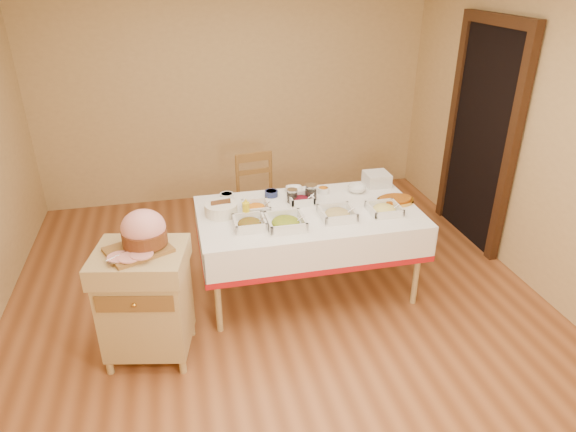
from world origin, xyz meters
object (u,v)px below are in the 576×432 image
at_px(dining_chair, 259,198).
at_px(bread_basket, 221,209).
at_px(preserve_jar_right, 311,193).
at_px(brass_platter, 395,200).
at_px(dining_table, 308,228).
at_px(ham_on_board, 143,233).
at_px(butcher_cart, 145,298).
at_px(mustard_bottle, 246,210).
at_px(plate_stack, 377,179).
at_px(preserve_jar_left, 292,196).

height_order(dining_chair, bread_basket, dining_chair).
distance_m(preserve_jar_right, brass_platter, 0.73).
distance_m(dining_table, bread_basket, 0.75).
bearing_deg(dining_table, ham_on_board, -157.49).
bearing_deg(dining_chair, dining_table, -75.41).
bearing_deg(butcher_cart, mustard_bottle, 33.26).
relative_size(ham_on_board, brass_platter, 1.29).
bearing_deg(dining_table, brass_platter, -0.15).
bearing_deg(ham_on_board, preserve_jar_right, 28.87).
xyz_separation_m(butcher_cart, plate_stack, (2.08, 0.96, 0.33)).
bearing_deg(brass_platter, mustard_bottle, -178.38).
bearing_deg(brass_platter, butcher_cart, -164.92).
xyz_separation_m(preserve_jar_left, preserve_jar_right, (0.17, 0.02, 0.01)).
height_order(mustard_bottle, plate_stack, mustard_bottle).
distance_m(preserve_jar_right, mustard_bottle, 0.66).
distance_m(butcher_cart, bread_basket, 0.96).
distance_m(preserve_jar_left, preserve_jar_right, 0.17).
xyz_separation_m(ham_on_board, bread_basket, (0.58, 0.63, -0.18)).
bearing_deg(bread_basket, plate_stack, 11.52).
bearing_deg(plate_stack, bread_basket, -168.48).
bearing_deg(bread_basket, dining_table, -7.43).
bearing_deg(ham_on_board, plate_stack, 24.37).
xyz_separation_m(ham_on_board, brass_platter, (2.06, 0.53, -0.21)).
distance_m(dining_table, preserve_jar_right, 0.32).
height_order(butcher_cart, ham_on_board, ham_on_board).
distance_m(plate_stack, brass_platter, 0.39).
relative_size(dining_chair, ham_on_board, 2.16).
height_order(preserve_jar_right, bread_basket, preserve_jar_right).
height_order(dining_chair, brass_platter, dining_chair).
xyz_separation_m(butcher_cart, preserve_jar_right, (1.41, 0.79, 0.33)).
distance_m(mustard_bottle, brass_platter, 1.30).
xyz_separation_m(dining_table, brass_platter, (0.77, -0.00, 0.18)).
bearing_deg(dining_table, butcher_cart, -156.91).
distance_m(ham_on_board, brass_platter, 2.14).
height_order(mustard_bottle, bread_basket, mustard_bottle).
distance_m(dining_chair, plate_stack, 1.21).
height_order(butcher_cart, preserve_jar_left, preserve_jar_left).
xyz_separation_m(dining_table, butcher_cart, (-1.33, -0.57, -0.10)).
bearing_deg(preserve_jar_right, plate_stack, 14.24).
height_order(preserve_jar_left, bread_basket, same).
bearing_deg(dining_chair, mustard_bottle, -105.04).
bearing_deg(preserve_jar_left, ham_on_board, -148.51).
relative_size(butcher_cart, dining_chair, 0.96).
distance_m(dining_table, brass_platter, 0.79).
relative_size(ham_on_board, bread_basket, 1.58).
bearing_deg(butcher_cart, ham_on_board, 38.09).
xyz_separation_m(bread_basket, brass_platter, (1.48, -0.09, -0.03)).
relative_size(butcher_cart, ham_on_board, 2.07).
relative_size(preserve_jar_left, bread_basket, 0.44).
xyz_separation_m(dining_chair, ham_on_board, (-1.04, -1.51, 0.52)).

